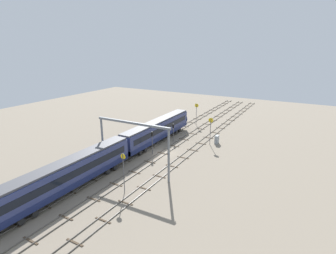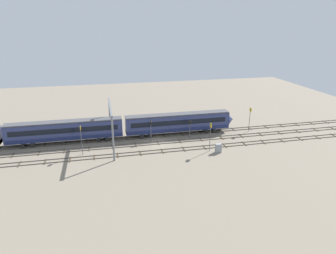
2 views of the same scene
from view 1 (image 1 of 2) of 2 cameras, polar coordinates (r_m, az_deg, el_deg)
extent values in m
plane|color=gray|center=(54.43, -1.10, -5.57)|extent=(136.96, 136.96, 0.00)
cube|color=#59544C|center=(52.19, 3.87, -6.52)|extent=(120.96, 0.07, 0.16)
cube|color=#59544C|center=(52.76, 2.45, -6.23)|extent=(120.96, 0.07, 0.16)
cube|color=#473828|center=(33.65, -18.95, -21.92)|extent=(0.24, 2.40, 0.08)
cube|color=#473828|center=(36.09, -13.46, -18.49)|extent=(0.24, 2.40, 0.08)
cube|color=#473828|center=(38.89, -8.90, -15.40)|extent=(0.24, 2.40, 0.08)
cube|color=#473828|center=(41.98, -5.09, -12.68)|extent=(0.24, 2.40, 0.08)
cube|color=#473828|center=(45.31, -1.88, -10.29)|extent=(0.24, 2.40, 0.08)
cube|color=#473828|center=(48.82, 0.84, -8.22)|extent=(0.24, 2.40, 0.08)
cube|color=#473828|center=(52.48, 3.16, -6.42)|extent=(0.24, 2.40, 0.08)
cube|color=#473828|center=(56.26, 5.16, -4.84)|extent=(0.24, 2.40, 0.08)
cube|color=#473828|center=(60.14, 6.90, -3.46)|extent=(0.24, 2.40, 0.08)
cube|color=#473828|center=(64.09, 8.42, -2.25)|extent=(0.24, 2.40, 0.08)
cube|color=#473828|center=(68.11, 9.76, -1.18)|extent=(0.24, 2.40, 0.08)
cube|color=#473828|center=(72.18, 10.95, -0.22)|extent=(0.24, 2.40, 0.08)
cube|color=#473828|center=(76.30, 12.01, 0.63)|extent=(0.24, 2.40, 0.08)
cube|color=#473828|center=(80.46, 12.97, 1.39)|extent=(0.24, 2.40, 0.08)
cube|color=#473828|center=(84.65, 13.83, 2.08)|extent=(0.24, 2.40, 0.08)
cube|color=#473828|center=(88.87, 14.61, 2.70)|extent=(0.24, 2.40, 0.08)
cube|color=#473828|center=(93.11, 15.31, 3.26)|extent=(0.24, 2.40, 0.08)
cube|color=#473828|center=(97.37, 15.96, 3.78)|extent=(0.24, 2.40, 0.08)
cube|color=#473828|center=(101.66, 16.56, 4.25)|extent=(0.24, 2.40, 0.08)
cube|color=#473828|center=(105.96, 17.10, 4.68)|extent=(0.24, 2.40, 0.08)
cube|color=#59544C|center=(54.07, -0.44, -5.63)|extent=(120.96, 0.07, 0.16)
cube|color=#59544C|center=(54.74, -1.76, -5.36)|extent=(120.96, 0.07, 0.16)
cube|color=#473828|center=(35.66, -26.86, -20.49)|extent=(0.24, 2.40, 0.08)
cube|color=#473828|center=(37.89, -20.64, -17.31)|extent=(0.24, 2.40, 0.08)
cube|color=#473828|center=(40.59, -15.35, -14.37)|extent=(0.24, 2.40, 0.08)
cube|color=#473828|center=(43.65, -10.88, -11.72)|extent=(0.24, 2.40, 0.08)
cube|color=#473828|center=(47.01, -7.09, -9.38)|extent=(0.24, 2.40, 0.08)
cube|color=#473828|center=(50.62, -3.87, -7.32)|extent=(0.24, 2.40, 0.08)
cube|color=#473828|center=(54.41, -1.10, -5.53)|extent=(0.24, 2.40, 0.08)
cube|color=#473828|center=(58.36, 1.28, -3.97)|extent=(0.24, 2.40, 0.08)
cube|color=#473828|center=(62.44, 3.35, -2.60)|extent=(0.24, 2.40, 0.08)
cube|color=#473828|center=(66.62, 5.15, -1.40)|extent=(0.24, 2.40, 0.08)
cube|color=#473828|center=(70.88, 6.74, -0.34)|extent=(0.24, 2.40, 0.08)
cube|color=#473828|center=(75.21, 8.15, 0.59)|extent=(0.24, 2.40, 0.08)
cube|color=#473828|center=(79.60, 9.41, 1.43)|extent=(0.24, 2.40, 0.08)
cube|color=#473828|center=(84.04, 10.53, 2.18)|extent=(0.24, 2.40, 0.08)
cube|color=#473828|center=(88.52, 11.54, 2.85)|extent=(0.24, 2.40, 0.08)
cube|color=#473828|center=(93.04, 12.46, 3.45)|extent=(0.24, 2.40, 0.08)
cube|color=#473828|center=(97.58, 13.29, 4.00)|extent=(0.24, 2.40, 0.08)
cube|color=#473828|center=(102.16, 14.04, 4.50)|extent=(0.24, 2.40, 0.08)
cube|color=#473828|center=(106.76, 14.74, 4.95)|extent=(0.24, 2.40, 0.08)
cube|color=#59544C|center=(56.25, -4.43, -4.79)|extent=(120.96, 0.07, 0.16)
cube|color=#59544C|center=(57.00, -5.64, -4.52)|extent=(120.96, 0.07, 0.16)
cube|color=#473828|center=(39.32, -29.59, -17.20)|extent=(0.24, 2.40, 0.08)
cube|color=#473828|center=(41.22, -24.39, -14.83)|extent=(0.24, 2.40, 0.08)
cube|color=#473828|center=(43.47, -19.79, -12.59)|extent=(0.24, 2.40, 0.08)
cube|color=#473828|center=(46.01, -15.75, -10.52)|extent=(0.24, 2.40, 0.08)
cube|color=#473828|center=(48.80, -12.19, -8.63)|extent=(0.24, 2.40, 0.08)
cube|color=#473828|center=(51.81, -9.06, -6.92)|extent=(0.24, 2.40, 0.08)
cube|color=#473828|center=(54.99, -6.30, -5.39)|extent=(0.24, 2.40, 0.08)
cube|color=#473828|center=(58.31, -3.86, -4.02)|extent=(0.24, 2.40, 0.08)
cube|color=#473828|center=(61.76, -1.69, -2.80)|extent=(0.24, 2.40, 0.08)
cube|color=#473828|center=(65.32, 0.23, -1.70)|extent=(0.24, 2.40, 0.08)
cube|color=#473828|center=(68.96, 1.96, -0.72)|extent=(0.24, 2.40, 0.08)
cube|color=#473828|center=(72.67, 3.51, 0.17)|extent=(0.24, 2.40, 0.08)
cube|color=#473828|center=(76.45, 4.91, 0.97)|extent=(0.24, 2.40, 0.08)
cube|color=#473828|center=(80.28, 6.17, 1.69)|extent=(0.24, 2.40, 0.08)
cube|color=#473828|center=(84.16, 7.32, 2.34)|extent=(0.24, 2.40, 0.08)
cube|color=#473828|center=(88.08, 8.37, 2.94)|extent=(0.24, 2.40, 0.08)
cube|color=#473828|center=(92.04, 9.33, 3.48)|extent=(0.24, 2.40, 0.08)
cube|color=#473828|center=(96.03, 10.22, 3.98)|extent=(0.24, 2.40, 0.08)
cube|color=#473828|center=(100.05, 11.03, 4.44)|extent=(0.24, 2.40, 0.08)
cube|color=#473828|center=(104.09, 11.78, 4.86)|extent=(0.24, 2.40, 0.08)
cube|color=#473828|center=(108.15, 12.47, 5.25)|extent=(0.24, 2.40, 0.08)
cube|color=navy|center=(60.10, -2.18, -0.53)|extent=(24.00, 2.90, 3.60)
cube|color=navy|center=(60.51, -2.17, -1.75)|extent=(24.00, 2.94, 0.90)
cube|color=#4C4C51|center=(59.56, -2.20, 1.27)|extent=(24.00, 2.50, 0.30)
cube|color=black|center=(59.26, -0.98, -0.33)|extent=(22.00, 0.04, 1.10)
cube|color=black|center=(60.71, -3.37, 0.06)|extent=(22.00, 0.04, 1.10)
cylinder|color=black|center=(54.10, -6.87, -5.14)|extent=(0.90, 2.70, 0.90)
cylinder|color=black|center=(55.46, -5.78, -4.55)|extent=(0.90, 2.70, 0.90)
cylinder|color=black|center=(66.40, 0.86, -0.88)|extent=(0.90, 2.70, 0.90)
cylinder|color=black|center=(67.92, 1.57, -0.48)|extent=(0.90, 2.70, 0.90)
cube|color=navy|center=(42.31, -20.01, -9.16)|extent=(24.00, 2.90, 3.60)
cube|color=navy|center=(42.89, -19.83, -10.79)|extent=(24.00, 2.94, 0.90)
cube|color=#4C4C51|center=(41.53, -20.27, -6.72)|extent=(24.00, 2.50, 0.30)
cube|color=black|center=(41.11, -18.70, -9.12)|extent=(22.00, 0.04, 1.10)
cube|color=black|center=(43.17, -21.36, -8.15)|extent=(22.00, 0.04, 1.10)
cylinder|color=black|center=(39.12, -29.43, -16.37)|extent=(0.90, 2.70, 0.90)
cylinder|color=black|center=(39.88, -27.19, -15.38)|extent=(0.90, 2.70, 0.90)
cylinder|color=black|center=(47.44, -13.58, -8.73)|extent=(0.90, 2.70, 0.90)
cylinder|color=black|center=(48.64, -12.15, -7.98)|extent=(0.90, 2.70, 0.90)
cone|color=navy|center=(70.99, 3.15, 1.99)|extent=(1.60, 3.24, 3.24)
cylinder|color=slate|center=(41.95, 0.15, -6.20)|extent=(0.36, 0.36, 8.54)
cylinder|color=slate|center=(49.32, -13.54, -3.14)|extent=(0.36, 0.36, 8.54)
cube|color=slate|center=(43.90, -7.47, 0.84)|extent=(0.40, 13.91, 0.35)
cylinder|color=#4C4C51|center=(73.78, 5.95, 2.67)|extent=(0.12, 0.12, 5.81)
cylinder|color=yellow|center=(73.28, 6.02, 4.52)|extent=(0.05, 1.04, 1.04)
cube|color=black|center=(73.30, 6.03, 4.53)|extent=(0.02, 0.47, 0.12)
cylinder|color=#4C4C51|center=(40.08, -9.27, -9.59)|extent=(0.12, 0.12, 5.97)
cylinder|color=yellow|center=(39.03, -9.41, -6.12)|extent=(0.05, 0.82, 0.82)
cube|color=black|center=(39.05, -9.38, -6.11)|extent=(0.02, 0.37, 0.12)
cylinder|color=#4C4C51|center=(58.90, 8.86, -0.96)|extent=(0.12, 0.12, 5.95)
cylinder|color=yellow|center=(58.24, 8.98, 1.40)|extent=(0.05, 1.04, 1.04)
cube|color=black|center=(58.27, 8.99, 1.41)|extent=(0.02, 0.47, 0.12)
cylinder|color=#4C4C51|center=(60.82, 1.10, -1.58)|extent=(0.14, 0.14, 3.15)
cube|color=black|center=(60.22, 1.11, 0.25)|extent=(0.20, 0.32, 0.90)
sphere|color=yellow|center=(60.26, 1.16, 0.45)|extent=(0.20, 0.20, 0.20)
sphere|color=#262626|center=(60.37, 1.16, 0.09)|extent=(0.20, 0.20, 0.20)
cylinder|color=#4C4C51|center=(53.52, -3.31, -3.83)|extent=(0.14, 0.14, 3.76)
cube|color=black|center=(52.76, -3.36, -1.46)|extent=(0.20, 0.32, 0.90)
sphere|color=yellow|center=(52.79, -3.30, -1.22)|extent=(0.20, 0.20, 0.20)
sphere|color=#262626|center=(52.91, -3.29, -1.63)|extent=(0.20, 0.20, 0.20)
cube|color=gray|center=(60.54, 10.19, -2.60)|extent=(1.23, 0.66, 1.81)
cube|color=#333333|center=(61.02, 10.40, -2.19)|extent=(0.02, 0.46, 0.24)
camera|label=2|loc=(47.21, 77.37, 9.23)|focal=32.30mm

